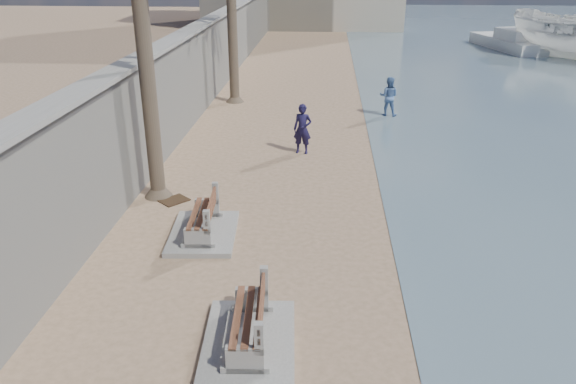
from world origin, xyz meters
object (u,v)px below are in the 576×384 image
object	(u,v)px
bench_far	(203,220)
person_a	(303,125)
bench_near	(249,324)
yacht_far	(506,44)
person_b	(389,94)

from	to	relation	value
bench_far	person_a	size ratio (longest dim) A/B	1.22
bench_near	bench_far	size ratio (longest dim) A/B	1.01
bench_near	yacht_far	size ratio (longest dim) A/B	0.33
bench_near	person_b	size ratio (longest dim) A/B	1.34
yacht_far	bench_far	bearing A→B (deg)	138.28
bench_far	person_a	world-z (taller)	person_a
bench_far	person_b	distance (m)	12.83
bench_near	bench_far	world-z (taller)	bench_near
bench_near	person_a	distance (m)	10.49
bench_far	yacht_far	distance (m)	34.19
person_b	yacht_far	distance (m)	21.38
bench_far	person_a	bearing A→B (deg)	71.32
bench_far	yacht_far	bearing A→B (deg)	62.35
person_b	yacht_far	size ratio (longest dim) A/B	0.25
person_a	person_b	bearing A→B (deg)	65.98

